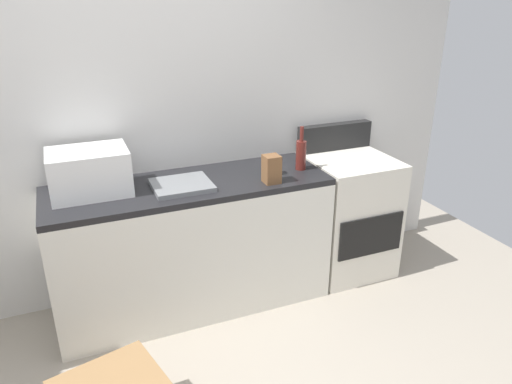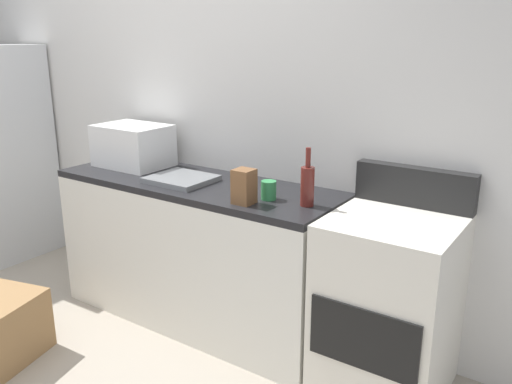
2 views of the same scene
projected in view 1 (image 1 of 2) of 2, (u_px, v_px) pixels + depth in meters
wall_back at (126, 113)px, 3.10m from camera, size 5.00×0.10×2.60m
kitchen_counter at (193, 245)px, 3.24m from camera, size 1.80×0.60×0.90m
stove_oven at (348, 213)px, 3.66m from camera, size 0.60×0.61×1.10m
microwave at (89, 172)px, 2.86m from camera, size 0.46×0.34×0.27m
sink_basin at (182, 185)px, 2.99m from camera, size 0.36×0.32×0.03m
wine_bottle at (301, 154)px, 3.26m from camera, size 0.07×0.07×0.30m
coffee_mug at (273, 167)px, 3.19m from camera, size 0.08×0.08×0.10m
knife_block at (272, 169)px, 3.04m from camera, size 0.10×0.10×0.18m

